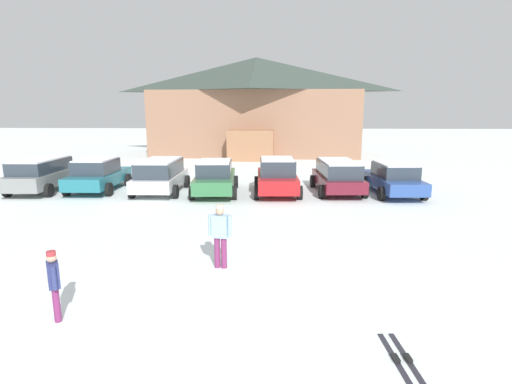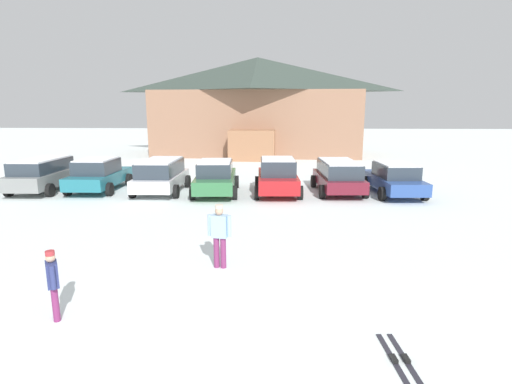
{
  "view_description": "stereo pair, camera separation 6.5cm",
  "coord_description": "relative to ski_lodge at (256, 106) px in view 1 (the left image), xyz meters",
  "views": [
    {
      "loc": [
        1.79,
        -4.64,
        4.02
      ],
      "look_at": [
        1.24,
        8.69,
        1.24
      ],
      "focal_mm": 28.0,
      "sensor_mm": 36.0,
      "label": 1
    },
    {
      "loc": [
        1.86,
        -4.64,
        4.02
      ],
      "look_at": [
        1.24,
        8.69,
        1.24
      ],
      "focal_mm": 28.0,
      "sensor_mm": 36.0,
      "label": 2
    }
  ],
  "objects": [
    {
      "name": "skier_adult_in_blue_parka",
      "position": [
        0.19,
        -27.07,
        -3.36
      ],
      "size": [
        0.61,
        0.3,
        1.67
      ],
      "color": "#7E2E60",
      "rests_on": "ground"
    },
    {
      "name": "parked_maroon_van",
      "position": [
        4.69,
        -17.43,
        -3.45
      ],
      "size": [
        2.39,
        4.38,
        1.58
      ],
      "color": "maroon",
      "rests_on": "ground"
    },
    {
      "name": "parked_grey_wagon",
      "position": [
        -9.87,
        -17.75,
        -3.42
      ],
      "size": [
        2.23,
        4.31,
        1.65
      ],
      "color": "gray",
      "rests_on": "ground"
    },
    {
      "name": "parked_white_suv",
      "position": [
        -3.95,
        -17.79,
        -3.43
      ],
      "size": [
        2.26,
        4.23,
        1.63
      ],
      "color": "white",
      "rests_on": "ground"
    },
    {
      "name": "parked_teal_hatchback",
      "position": [
        -7.2,
        -17.46,
        -3.48
      ],
      "size": [
        2.28,
        4.3,
        1.63
      ],
      "color": "#227180",
      "rests_on": "ground"
    },
    {
      "name": "pair_of_skis",
      "position": [
        3.65,
        -30.89,
        -4.29
      ],
      "size": [
        0.4,
        1.67,
        0.08
      ],
      "color": "#282630",
      "rests_on": "ground"
    },
    {
      "name": "ski_lodge",
      "position": [
        0.0,
        0.0,
        0.0
      ],
      "size": [
        18.55,
        11.22,
        8.49
      ],
      "color": "#996D53",
      "rests_on": "ground"
    },
    {
      "name": "parked_blue_hatchback",
      "position": [
        7.26,
        -17.73,
        -3.52
      ],
      "size": [
        2.34,
        4.61,
        1.54
      ],
      "color": "#2F4F98",
      "rests_on": "ground"
    },
    {
      "name": "parked_green_coupe",
      "position": [
        -1.25,
        -17.95,
        -3.48
      ],
      "size": [
        2.36,
        4.57,
        1.63
      ],
      "color": "#347444",
      "rests_on": "ground"
    },
    {
      "name": "parked_red_sedan",
      "position": [
        1.72,
        -17.88,
        -3.44
      ],
      "size": [
        2.3,
        4.22,
        1.75
      ],
      "color": "#B41C20",
      "rests_on": "ground"
    },
    {
      "name": "skier_teen_in_navy_coat",
      "position": [
        -2.64,
        -29.81,
        -3.51
      ],
      "size": [
        0.35,
        0.46,
        1.41
      ],
      "color": "#7B2A5E",
      "rests_on": "ground"
    }
  ]
}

